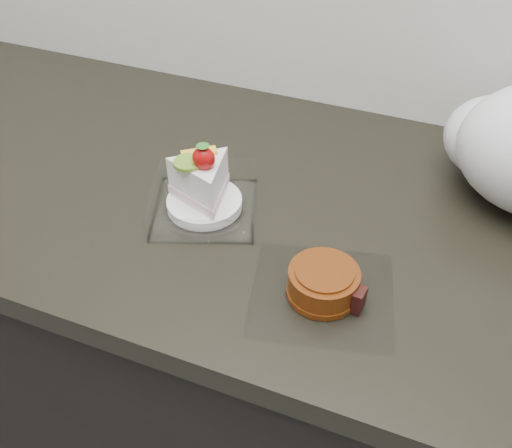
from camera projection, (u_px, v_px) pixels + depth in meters
counter at (276, 369)px, 1.18m from camera, size 2.04×0.64×0.90m
cake_tray at (204, 192)px, 0.84m from camera, size 0.20×0.20×0.12m
mooncake_wrap at (324, 285)px, 0.72m from camera, size 0.22×0.21×0.04m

